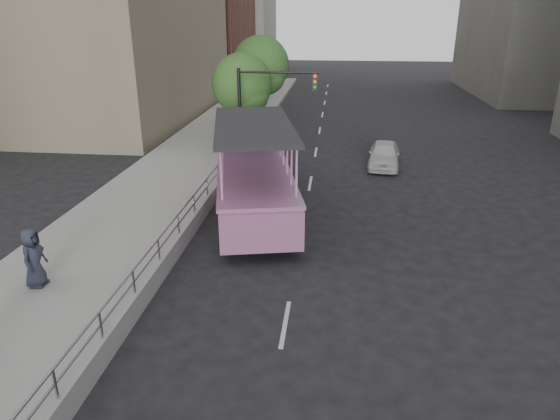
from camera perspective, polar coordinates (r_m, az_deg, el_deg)
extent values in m
plane|color=black|center=(15.52, -2.35, -8.47)|extent=(160.00, 160.00, 0.00)
cube|color=gray|center=(25.72, -11.74, 3.86)|extent=(5.50, 80.00, 0.30)
cube|color=#9A9A95|center=(17.72, -11.43, -3.18)|extent=(0.24, 30.00, 0.36)
cylinder|color=#9F9FA4|center=(11.22, -24.32, -17.65)|extent=(0.07, 0.07, 0.70)
cylinder|color=#9F9FA4|center=(12.61, -19.82, -12.25)|extent=(0.07, 0.07, 0.70)
cylinder|color=#9F9FA4|center=(14.15, -16.39, -7.91)|extent=(0.07, 0.07, 0.70)
cylinder|color=#9F9FA4|center=(15.79, -13.71, -4.43)|extent=(0.07, 0.07, 0.70)
cylinder|color=#9F9FA4|center=(17.50, -11.56, -1.60)|extent=(0.07, 0.07, 0.70)
cylinder|color=#9F9FA4|center=(19.27, -9.80, 0.71)|extent=(0.07, 0.07, 0.70)
cylinder|color=#9F9FA4|center=(21.09, -8.34, 2.63)|extent=(0.07, 0.07, 0.70)
cylinder|color=#9F9FA4|center=(22.93, -7.11, 4.24)|extent=(0.07, 0.07, 0.70)
cylinder|color=#9F9FA4|center=(24.80, -6.06, 5.61)|extent=(0.07, 0.07, 0.70)
cylinder|color=#9F9FA4|center=(26.68, -5.16, 6.79)|extent=(0.07, 0.07, 0.70)
cylinder|color=#9F9FA4|center=(17.50, -11.56, -1.60)|extent=(0.06, 22.00, 0.06)
cylinder|color=#9F9FA4|center=(17.38, -11.64, -0.60)|extent=(0.06, 22.00, 0.06)
cylinder|color=black|center=(17.76, -6.30, -2.73)|extent=(0.59, 1.06, 1.00)
cylinder|color=black|center=(17.89, 1.52, -2.42)|extent=(0.59, 1.06, 1.00)
cylinder|color=black|center=(20.63, -6.30, 0.78)|extent=(0.59, 1.06, 1.00)
cylinder|color=black|center=(20.74, 0.43, 1.03)|extent=(0.59, 1.06, 1.00)
cylinder|color=black|center=(23.55, -6.30, 3.44)|extent=(0.59, 1.06, 1.00)
cylinder|color=black|center=(23.65, -0.39, 3.64)|extent=(0.59, 1.06, 1.00)
cube|color=#D587BF|center=(20.64, -2.99, 2.78)|extent=(4.64, 9.45, 1.38)
cube|color=#D587BF|center=(25.65, -3.65, 7.15)|extent=(3.15, 2.87, 1.73)
cylinder|color=#D587BF|center=(26.48, -3.76, 8.35)|extent=(2.70, 1.31, 2.60)
cube|color=#955781|center=(16.26, -2.10, -2.52)|extent=(2.78, 0.97, 1.38)
cube|color=#955781|center=(20.41, -3.03, 4.79)|extent=(4.84, 9.80, 0.13)
cube|color=black|center=(19.52, -3.07, 9.65)|extent=(4.42, 7.76, 0.15)
cube|color=#8891A1|center=(23.50, -3.51, 8.72)|extent=(2.53, 0.76, 1.16)
cube|color=#D587BF|center=(24.06, -3.55, 8.21)|extent=(2.61, 1.60, 0.55)
imported|color=beige|center=(27.68, 11.80, 6.25)|extent=(2.03, 4.14, 1.36)
imported|color=#282C3B|center=(16.11, -26.35, -4.91)|extent=(0.60, 0.89, 1.79)
cylinder|color=black|center=(23.03, -6.24, 4.78)|extent=(0.08, 0.08, 2.34)
cube|color=navy|center=(22.76, -6.34, 7.15)|extent=(0.24, 0.55, 0.84)
cube|color=beige|center=(22.76, -6.26, 7.15)|extent=(0.15, 0.35, 0.52)
cylinder|color=black|center=(26.76, -4.59, 10.34)|extent=(0.18, 0.18, 5.20)
cylinder|color=black|center=(26.10, -0.27, 15.46)|extent=(4.20, 0.12, 0.12)
cube|color=black|center=(26.00, 4.02, 14.38)|extent=(0.28, 0.22, 0.85)
sphere|color=red|center=(25.83, 4.03, 15.01)|extent=(0.16, 0.16, 0.16)
cylinder|color=#392819|center=(30.44, -4.23, 9.67)|extent=(0.22, 0.22, 3.08)
sphere|color=#376227|center=(30.04, -4.36, 14.20)|extent=(3.52, 3.52, 3.52)
sphere|color=#376227|center=(29.75, -3.66, 13.07)|extent=(2.42, 2.42, 2.42)
cylinder|color=#392819|center=(36.18, -2.17, 11.92)|extent=(0.22, 0.22, 3.47)
sphere|color=#376227|center=(35.83, -2.23, 16.23)|extent=(3.97, 3.97, 3.97)
sphere|color=#376227|center=(35.54, -1.63, 15.19)|extent=(2.73, 2.73, 2.73)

